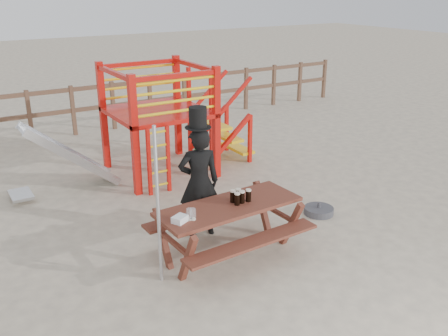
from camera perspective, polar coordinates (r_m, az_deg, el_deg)
ground at (r=6.93m, az=3.99°, el=-9.79°), size 60.00×60.00×0.00m
back_fence at (r=12.65m, az=-14.74°, el=7.25°), size 15.09×0.09×1.20m
playground_fort at (r=9.49m, az=-7.89°, el=5.54°), size 4.71×1.84×2.10m
picnic_table at (r=6.67m, az=0.57°, el=-6.37°), size 1.99×1.41×0.75m
man_with_hat at (r=7.10m, az=-2.87°, el=-1.32°), size 0.68×0.55×1.91m
metal_pole at (r=5.94m, az=-7.55°, el=-4.47°), size 0.04×0.04×2.00m
parasol_base at (r=8.15m, az=10.77°, el=-4.81°), size 0.47×0.47×0.20m
paper_bag at (r=6.10m, az=-5.05°, el=-5.84°), size 0.22×0.20×0.08m
stout_pints at (r=6.59m, az=1.81°, el=-3.26°), size 0.27×0.18×0.17m
empty_glasses at (r=6.14m, az=-3.77°, el=-5.35°), size 0.11×0.09×0.15m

